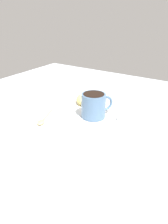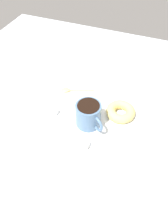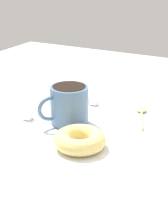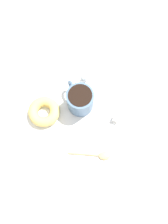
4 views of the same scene
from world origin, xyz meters
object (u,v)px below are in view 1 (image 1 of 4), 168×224
(coffee_cup, at_px, (94,105))
(sugar_cube_extra, at_px, (121,118))
(sugar_cube, at_px, (73,129))
(spoon, at_px, (43,120))
(donut, at_px, (89,99))

(coffee_cup, height_order, sugar_cube_extra, coffee_cup)
(sugar_cube, bearing_deg, coffee_cup, 90.49)
(coffee_cup, xyz_separation_m, spoon, (-0.12, -0.12, -0.04))
(coffee_cup, bearing_deg, donut, 130.46)
(spoon, bearing_deg, donut, 77.20)
(donut, xyz_separation_m, sugar_cube_extra, (0.16, -0.06, -0.01))
(donut, distance_m, sugar_cube, 0.22)
(coffee_cup, distance_m, sugar_cube_extra, 0.10)
(sugar_cube, xyz_separation_m, sugar_cube_extra, (0.09, 0.15, 0.00))
(coffee_cup, distance_m, donut, 0.12)
(coffee_cup, relative_size, sugar_cube, 5.60)
(sugar_cube, bearing_deg, donut, 109.87)
(coffee_cup, height_order, sugar_cube, coffee_cup)
(spoon, bearing_deg, coffee_cup, 44.67)
(coffee_cup, relative_size, sugar_cube_extra, 5.43)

